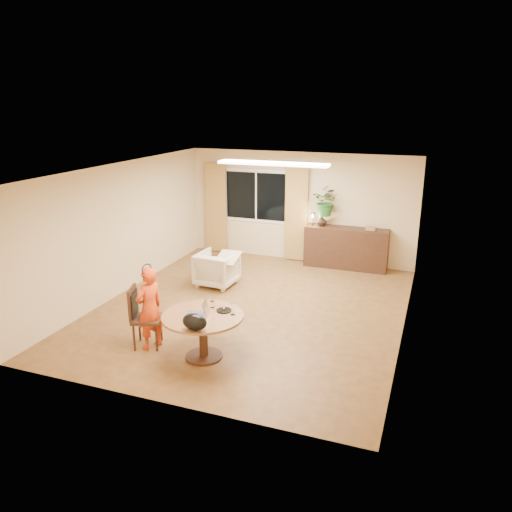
{
  "coord_description": "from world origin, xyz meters",
  "views": [
    {
      "loc": [
        3.08,
        -8.08,
        3.75
      ],
      "look_at": [
        0.17,
        -0.2,
        1.11
      ],
      "focal_mm": 35.0,
      "sensor_mm": 36.0,
      "label": 1
    }
  ],
  "objects": [
    {
      "name": "desk_lamp",
      "position": [
        0.4,
        2.96,
        1.11
      ],
      "size": [
        0.13,
        0.13,
        0.31
      ],
      "primitive_type": null,
      "rotation": [
        0.0,
        0.0,
        0.02
      ],
      "color": "black",
      "rests_on": "sideboard"
    },
    {
      "name": "floor",
      "position": [
        0.0,
        0.0,
        0.0
      ],
      "size": [
        6.5,
        6.5,
        0.0
      ],
      "primitive_type": "plane",
      "color": "brown",
      "rests_on": "ground"
    },
    {
      "name": "handbag",
      "position": [
        0.1,
        -2.47,
        0.82
      ],
      "size": [
        0.4,
        0.28,
        0.24
      ],
      "primitive_type": null,
      "rotation": [
        0.0,
        0.0,
        -0.19
      ],
      "color": "black",
      "rests_on": "dining_table"
    },
    {
      "name": "throw",
      "position": [
        -0.85,
        0.86,
        0.73
      ],
      "size": [
        0.46,
        0.56,
        0.03
      ],
      "primitive_type": null,
      "rotation": [
        0.0,
        0.0,
        0.01
      ],
      "color": "beige",
      "rests_on": "armchair"
    },
    {
      "name": "tumbler",
      "position": [
        -0.0,
        -1.67,
        0.75
      ],
      "size": [
        0.09,
        0.09,
        0.1
      ],
      "primitive_type": null,
      "rotation": [
        0.0,
        0.0,
        -0.34
      ],
      "color": "white",
      "rests_on": "dining_table"
    },
    {
      "name": "vase",
      "position": [
        0.6,
        3.01,
        1.07
      ],
      "size": [
        0.27,
        0.27,
        0.25
      ],
      "primitive_type": "imported",
      "rotation": [
        0.0,
        0.0,
        0.14
      ],
      "color": "black",
      "rests_on": "sideboard"
    },
    {
      "name": "bouquet",
      "position": [
        0.69,
        3.01,
        1.53
      ],
      "size": [
        0.67,
        0.6,
        0.66
      ],
      "primitive_type": "imported",
      "rotation": [
        0.0,
        0.0,
        -0.16
      ],
      "color": "#286C28",
      "rests_on": "vase"
    },
    {
      "name": "pot_lid",
      "position": [
        0.22,
        -1.74,
        0.72
      ],
      "size": [
        0.28,
        0.28,
        0.04
      ],
      "primitive_type": null,
      "rotation": [
        0.0,
        0.0,
        -0.24
      ],
      "color": "white",
      "rests_on": "dining_table"
    },
    {
      "name": "wine_glass",
      "position": [
        0.39,
        -1.82,
        0.8
      ],
      "size": [
        0.08,
        0.08,
        0.2
      ],
      "primitive_type": null,
      "rotation": [
        0.0,
        0.0,
        -0.14
      ],
      "color": "white",
      "rests_on": "dining_table"
    },
    {
      "name": "window",
      "position": [
        -1.1,
        3.23,
        1.5
      ],
      "size": [
        1.7,
        0.03,
        1.3
      ],
      "color": "white",
      "rests_on": "wall_back"
    },
    {
      "name": "sideboard",
      "position": [
        1.2,
        3.01,
        0.48
      ],
      "size": [
        1.9,
        0.46,
        0.95
      ],
      "primitive_type": "cube",
      "color": "#311A10",
      "rests_on": "floor"
    },
    {
      "name": "child",
      "position": [
        -0.94,
        -1.97,
        0.66
      ],
      "size": [
        0.56,
        0.46,
        1.33
      ],
      "primitive_type": "imported",
      "rotation": [
        0.0,
        0.0,
        -1.92
      ],
      "color": "red",
      "rests_on": "floor"
    },
    {
      "name": "armchair",
      "position": [
        -1.12,
        0.92,
        0.36
      ],
      "size": [
        0.81,
        0.83,
        0.72
      ],
      "primitive_type": "imported",
      "rotation": [
        0.0,
        0.0,
        3.09
      ],
      "color": "#C7B29D",
      "rests_on": "floor"
    },
    {
      "name": "dining_table",
      "position": [
        -0.02,
        -1.98,
        0.55
      ],
      "size": [
        1.22,
        1.22,
        0.7
      ],
      "color": "brown",
      "rests_on": "floor"
    },
    {
      "name": "wall_left",
      "position": [
        -2.75,
        0.0,
        1.3
      ],
      "size": [
        0.0,
        6.5,
        6.5
      ],
      "primitive_type": "plane",
      "rotation": [
        1.57,
        0.0,
        1.57
      ],
      "color": "beige",
      "rests_on": "floor"
    },
    {
      "name": "curtain_left",
      "position": [
        -2.15,
        3.15,
        1.15
      ],
      "size": [
        0.55,
        0.08,
        2.25
      ],
      "primitive_type": "cube",
      "color": "olive",
      "rests_on": "wall_back"
    },
    {
      "name": "wall_back",
      "position": [
        0.0,
        3.25,
        1.3
      ],
      "size": [
        5.5,
        0.0,
        5.5
      ],
      "primitive_type": "plane",
      "rotation": [
        1.57,
        0.0,
        0.0
      ],
      "color": "beige",
      "rests_on": "floor"
    },
    {
      "name": "wall_right",
      "position": [
        2.75,
        0.0,
        1.3
      ],
      "size": [
        0.0,
        6.5,
        6.5
      ],
      "primitive_type": "plane",
      "rotation": [
        1.57,
        0.0,
        -1.57
      ],
      "color": "beige",
      "rests_on": "floor"
    },
    {
      "name": "book_stack",
      "position": [
        1.73,
        3.01,
        0.99
      ],
      "size": [
        0.26,
        0.23,
        0.09
      ],
      "primitive_type": null,
      "rotation": [
        0.0,
        0.0,
        -0.35
      ],
      "color": "#96694C",
      "rests_on": "sideboard"
    },
    {
      "name": "dining_chair",
      "position": [
        -1.01,
        -1.95,
        0.49
      ],
      "size": [
        0.59,
        0.56,
        0.99
      ],
      "primitive_type": null,
      "rotation": [
        0.0,
        0.0,
        0.33
      ],
      "color": "#311A10",
      "rests_on": "floor"
    },
    {
      "name": "curtain_right",
      "position": [
        -0.05,
        3.15,
        1.15
      ],
      "size": [
        0.55,
        0.08,
        2.25
      ],
      "primitive_type": "cube",
      "color": "olive",
      "rests_on": "wall_back"
    },
    {
      "name": "laptop",
      "position": [
        -0.13,
        -1.99,
        0.81
      ],
      "size": [
        0.38,
        0.29,
        0.23
      ],
      "primitive_type": null,
      "rotation": [
        0.0,
        0.0,
        0.21
      ],
      "color": "#B7B7BC",
      "rests_on": "dining_table"
    },
    {
      "name": "ceiling",
      "position": [
        0.0,
        0.0,
        2.6
      ],
      "size": [
        6.5,
        6.5,
        0.0
      ],
      "primitive_type": "plane",
      "rotation": [
        3.14,
        0.0,
        0.0
      ],
      "color": "white",
      "rests_on": "wall_back"
    },
    {
      "name": "ceiling_panel",
      "position": [
        0.0,
        1.2,
        2.57
      ],
      "size": [
        2.2,
        0.35,
        0.05
      ],
      "primitive_type": "cube",
      "color": "white",
      "rests_on": "ceiling"
    }
  ]
}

